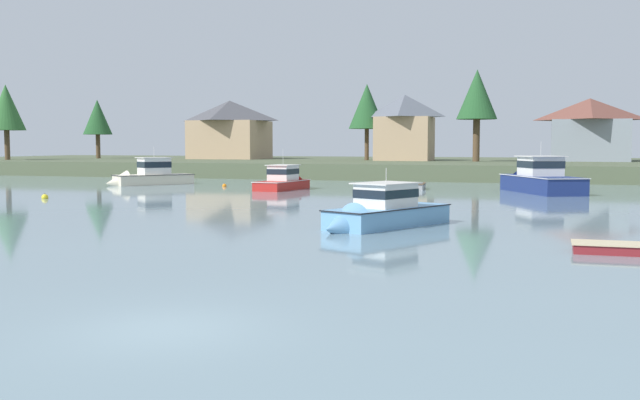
% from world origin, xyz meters
% --- Properties ---
extents(ground_plane, '(400.00, 400.00, 0.00)m').
position_xyz_m(ground_plane, '(0.00, 0.00, 0.00)').
color(ground_plane, gray).
extents(far_shore_bank, '(164.42, 47.75, 1.76)m').
position_xyz_m(far_shore_bank, '(0.00, 86.24, 0.88)').
color(far_shore_bank, '#4C563D').
rests_on(far_shore_bank, ground).
extents(cruiser_red, '(3.19, 7.55, 4.42)m').
position_xyz_m(cruiser_red, '(-14.17, 46.52, 0.51)').
color(cruiser_red, '#B2231E').
rests_on(cruiser_red, ground).
extents(cruiser_cream, '(7.37, 8.18, 4.69)m').
position_xyz_m(cruiser_cream, '(-29.52, 49.01, 0.62)').
color(cruiser_cream, beige).
rests_on(cruiser_cream, ground).
extents(cruiser_navy, '(7.49, 10.87, 5.35)m').
position_xyz_m(cruiser_navy, '(6.81, 49.27, 0.64)').
color(cruiser_navy, navy).
rests_on(cruiser_navy, ground).
extents(cruiser_skyblue, '(5.55, 8.23, 3.67)m').
position_xyz_m(cruiser_skyblue, '(0.13, 19.95, 0.48)').
color(cruiser_skyblue, '#669ECC').
rests_on(cruiser_skyblue, ground).
extents(dinghy_grey, '(1.94, 3.76, 0.71)m').
position_xyz_m(dinghy_grey, '(-3.37, 49.97, 0.17)').
color(dinghy_grey, gray).
rests_on(dinghy_grey, ground).
extents(dinghy_maroon, '(3.36, 1.54, 0.52)m').
position_xyz_m(dinghy_maroon, '(10.31, 14.49, 0.13)').
color(dinghy_maroon, maroon).
rests_on(dinghy_maroon, ground).
extents(mooring_buoy_orange, '(0.40, 0.40, 0.45)m').
position_xyz_m(mooring_buoy_orange, '(-20.96, 48.44, 0.07)').
color(mooring_buoy_orange, orange).
rests_on(mooring_buoy_orange, ground).
extents(mooring_buoy_yellow, '(0.48, 0.48, 0.53)m').
position_xyz_m(mooring_buoy_yellow, '(-27.07, 30.85, 0.09)').
color(mooring_buoy_yellow, yellow).
rests_on(mooring_buoy_yellow, ground).
extents(shore_tree_center_left, '(4.92, 4.92, 10.26)m').
position_xyz_m(shore_tree_center_left, '(-15.84, 83.05, 8.96)').
color(shore_tree_center_left, brown).
rests_on(shore_tree_center_left, far_shore_bank).
extents(shore_tree_inland_a, '(4.32, 4.32, 8.91)m').
position_xyz_m(shore_tree_inland_a, '(-57.82, 82.88, 7.95)').
color(shore_tree_inland_a, brown).
rests_on(shore_tree_inland_a, far_shore_bank).
extents(shore_tree_far_right, '(5.04, 5.04, 11.43)m').
position_xyz_m(shore_tree_far_right, '(-0.96, 79.75, 9.96)').
color(shore_tree_far_right, brown).
rests_on(shore_tree_far_right, far_shore_bank).
extents(shore_tree_right_mid, '(5.14, 5.14, 10.37)m').
position_xyz_m(shore_tree_right_mid, '(-63.91, 70.40, 8.92)').
color(shore_tree_right_mid, brown).
rests_on(shore_tree_right_mid, far_shore_bank).
extents(cottage_near_water, '(7.69, 6.62, 8.66)m').
position_xyz_m(cottage_near_water, '(-10.55, 82.38, 6.25)').
color(cottage_near_water, tan).
rests_on(cottage_near_water, far_shore_bank).
extents(cottage_hillside, '(10.03, 10.72, 8.03)m').
position_xyz_m(cottage_hillside, '(12.64, 87.13, 5.92)').
color(cottage_hillside, gray).
rests_on(cottage_hillside, far_shore_bank).
extents(cottage_eastern, '(10.93, 9.56, 8.56)m').
position_xyz_m(cottage_eastern, '(-37.41, 86.13, 6.20)').
color(cottage_eastern, tan).
rests_on(cottage_eastern, far_shore_bank).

